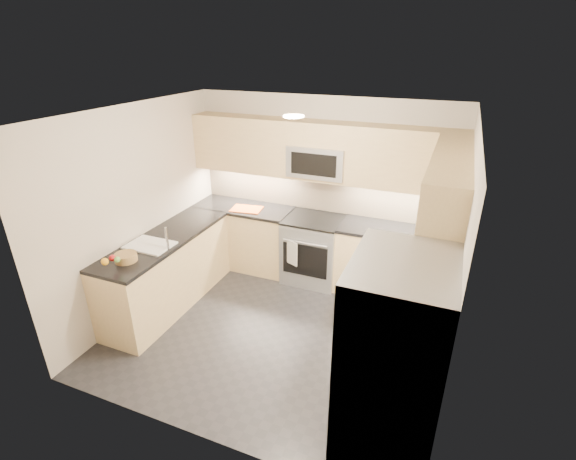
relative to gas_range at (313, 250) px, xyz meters
The scene contains 36 objects.
floor 1.35m from the gas_range, 90.00° to the right, with size 3.60×3.20×0.00m, color #26262B.
ceiling 2.41m from the gas_range, 90.00° to the right, with size 3.60×3.20×0.02m, color beige.
wall_back 0.86m from the gas_range, 90.00° to the left, with size 3.60×0.02×2.50m, color beige.
wall_front 2.98m from the gas_range, 90.00° to the right, with size 3.60×0.02×2.50m, color beige.
wall_left 2.34m from the gas_range, 144.69° to the right, with size 0.02×3.20×2.50m, color beige.
wall_right 2.34m from the gas_range, 35.31° to the right, with size 0.02×3.20×2.50m, color beige.
base_cab_back_left 1.09m from the gas_range, behind, with size 1.42×0.60×0.90m, color #DCBD84.
base_cab_back_right 1.09m from the gas_range, ahead, with size 1.42×0.60×0.90m, color #DCBD84.
base_cab_right 1.88m from the gas_range, 36.87° to the right, with size 0.60×1.70×0.90m, color #DCBD84.
base_cab_peninsula 1.97m from the gas_range, 139.64° to the right, with size 0.60×2.00×0.90m, color #DCBD84.
countertop_back_left 1.19m from the gas_range, behind, with size 1.42×0.63×0.04m, color black.
countertop_back_right 1.19m from the gas_range, ahead, with size 1.42×0.63×0.04m, color black.
countertop_right 1.93m from the gas_range, 36.87° to the right, with size 0.63×1.70×0.04m, color black.
countertop_peninsula 2.02m from the gas_range, 139.64° to the right, with size 0.63×2.00×0.04m, color black.
upper_cab_back 1.38m from the gas_range, 90.00° to the left, with size 3.60×0.35×0.75m, color #DCBD84.
upper_cab_right 2.35m from the gas_range, 31.61° to the right, with size 0.35×1.95×0.75m, color #DCBD84.
backsplash_back 0.81m from the gas_range, 90.00° to the left, with size 3.60×0.01×0.51m, color tan.
backsplash_right 2.11m from the gas_range, 24.68° to the right, with size 0.01×2.30×0.51m, color tan.
gas_range is the anchor object (origin of this frame).
range_cooktop 0.46m from the gas_range, ahead, with size 0.76×0.65×0.03m, color black.
oven_door_glass 0.33m from the gas_range, 90.00° to the right, with size 0.62×0.02×0.45m, color black.
oven_handle 0.44m from the gas_range, 90.00° to the right, with size 0.02×0.02×0.60m, color #B2B5BA.
microwave 1.25m from the gas_range, 90.00° to the left, with size 0.76×0.40×0.40m, color #A1A2A8.
microwave_door 1.25m from the gas_range, 90.00° to the right, with size 0.60×0.01×0.28m, color black.
refrigerator 2.86m from the gas_range, 59.12° to the right, with size 0.70×0.90×1.80m, color #9B9EA3.
fridge_handle_left 2.86m from the gas_range, 67.48° to the right, with size 0.02×0.02×1.20m, color #B2B5BA.
fridge_handle_right 2.54m from the gas_range, 64.31° to the right, with size 0.02×0.02×1.20m, color #B2B5BA.
sink_basin 2.18m from the gas_range, 134.53° to the right, with size 0.52×0.38×0.16m, color white.
faucet 2.06m from the gas_range, 129.12° to the right, with size 0.03×0.03×0.28m, color silver.
utensil_bowl 1.66m from the gas_range, ahead, with size 0.26×0.26×0.15m, color #48A852.
cutting_board 1.10m from the gas_range, behind, with size 0.42×0.30×0.01m, color #EC5816.
fruit_basket 2.49m from the gas_range, 128.03° to the right, with size 0.24×0.24×0.09m, color #9D7B49.
fruit_apple 2.64m from the gas_range, 126.05° to the right, with size 0.07×0.07×0.07m, color #A61315.
fruit_pear 2.61m from the gas_range, 124.65° to the right, with size 0.06×0.06×0.06m, color #69B04B.
dish_towel_check 0.42m from the gas_range, 114.34° to the right, with size 0.18×0.02×0.34m, color silver.
fruit_orange 2.72m from the gas_range, 125.17° to the right, with size 0.08×0.08×0.08m, color #EEA31A.
Camera 1 is at (1.64, -3.67, 3.13)m, focal length 26.00 mm.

